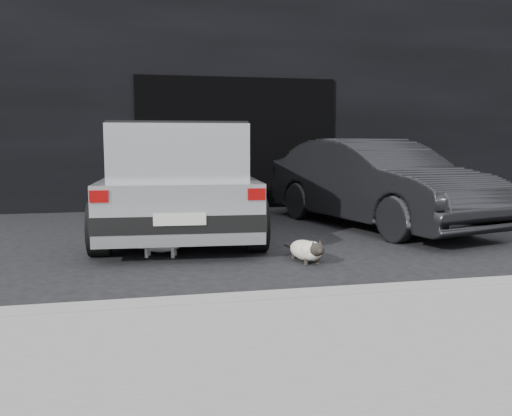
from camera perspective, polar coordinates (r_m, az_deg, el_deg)
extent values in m
plane|color=black|center=(6.94, -4.04, -4.18)|extent=(80.00, 80.00, 0.00)
cube|color=black|center=(12.94, -3.64, 12.16)|extent=(34.00, 4.00, 5.00)
cube|color=black|center=(10.90, -1.96, 6.80)|extent=(4.00, 0.10, 2.60)
cube|color=gray|center=(4.76, 12.89, -8.85)|extent=(18.00, 0.25, 0.12)
cube|color=gray|center=(3.77, 20.90, -13.53)|extent=(18.00, 2.20, 0.11)
cube|color=silver|center=(8.07, -8.14, 1.21)|extent=(2.21, 4.40, 0.68)
cube|color=silver|center=(7.81, -8.22, 6.02)|extent=(1.88, 2.96, 0.68)
cube|color=black|center=(7.81, -8.22, 6.02)|extent=(1.88, 2.85, 0.55)
cube|color=black|center=(6.03, -8.02, -1.70)|extent=(1.94, 0.31, 0.20)
cube|color=black|center=(10.13, -8.19, 1.83)|extent=(1.94, 0.31, 0.20)
cube|color=silver|center=(5.93, -8.03, -1.21)|extent=(0.57, 0.06, 0.13)
cube|color=#8C0707|center=(5.96, -16.21, 1.17)|extent=(0.20, 0.05, 0.13)
cube|color=#8C0707|center=(5.97, 0.06, 1.46)|extent=(0.20, 0.05, 0.13)
cube|color=black|center=(7.81, -8.26, 8.63)|extent=(1.86, 2.68, 0.03)
cylinder|color=black|center=(6.63, -16.12, -2.07)|extent=(0.29, 0.67, 0.66)
cylinder|color=slate|center=(6.65, -17.25, -2.09)|extent=(0.05, 0.36, 0.36)
cylinder|color=black|center=(6.64, 0.04, -1.78)|extent=(0.29, 0.67, 0.66)
cylinder|color=slate|center=(6.66, 1.16, -1.76)|extent=(0.05, 0.36, 0.36)
cylinder|color=black|center=(9.60, -13.73, 0.76)|extent=(0.29, 0.67, 0.66)
cylinder|color=slate|center=(9.62, -14.51, 0.75)|extent=(0.05, 0.36, 0.36)
cylinder|color=black|center=(9.61, -2.59, 0.96)|extent=(0.29, 0.67, 0.66)
cylinder|color=slate|center=(9.62, -1.81, 0.97)|extent=(0.05, 0.36, 0.36)
imported|color=black|center=(8.72, 12.50, 2.58)|extent=(2.49, 4.44, 1.39)
ellipsoid|color=beige|center=(6.16, 5.24, -4.46)|extent=(0.36, 0.60, 0.22)
ellipsoid|color=beige|center=(6.03, 5.83, -4.47)|extent=(0.28, 0.28, 0.21)
ellipsoid|color=black|center=(5.89, 6.47, -4.37)|extent=(0.18, 0.16, 0.15)
sphere|color=black|center=(5.83, 6.75, -4.56)|extent=(0.06, 0.06, 0.06)
cone|color=black|center=(5.91, 6.76, -3.66)|extent=(0.06, 0.07, 0.08)
cone|color=black|center=(5.87, 6.04, -3.72)|extent=(0.06, 0.07, 0.08)
cylinder|color=black|center=(6.06, 6.53, -5.51)|extent=(0.05, 0.05, 0.07)
cylinder|color=black|center=(6.00, 5.31, -5.63)|extent=(0.05, 0.05, 0.07)
cylinder|color=black|center=(6.36, 5.16, -4.90)|extent=(0.05, 0.05, 0.07)
cylinder|color=black|center=(6.30, 3.98, -5.01)|extent=(0.05, 0.05, 0.07)
cylinder|color=black|center=(6.44, 4.05, -4.27)|extent=(0.18, 0.30, 0.09)
ellipsoid|color=silver|center=(6.46, -10.01, -3.61)|extent=(0.57, 0.39, 0.23)
ellipsoid|color=silver|center=(6.43, -8.87, -3.42)|extent=(0.28, 0.28, 0.19)
ellipsoid|color=white|center=(6.39, -7.68, -2.75)|extent=(0.16, 0.18, 0.13)
sphere|color=white|center=(6.38, -7.15, -2.82)|extent=(0.06, 0.06, 0.06)
cone|color=white|center=(6.42, -7.76, -2.15)|extent=(0.07, 0.06, 0.07)
cone|color=white|center=(6.34, -7.88, -2.26)|extent=(0.07, 0.06, 0.07)
cylinder|color=white|center=(6.51, -8.53, -4.40)|extent=(0.04, 0.04, 0.13)
cylinder|color=white|center=(6.38, -8.75, -4.63)|extent=(0.04, 0.04, 0.13)
cylinder|color=white|center=(6.57, -11.19, -4.34)|extent=(0.04, 0.04, 0.13)
cylinder|color=white|center=(6.45, -11.46, -4.57)|extent=(0.04, 0.04, 0.13)
cylinder|color=white|center=(6.53, -12.46, -3.99)|extent=(0.29, 0.06, 0.09)
ellipsoid|color=gray|center=(6.45, -10.89, -3.42)|extent=(0.22, 0.19, 0.10)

